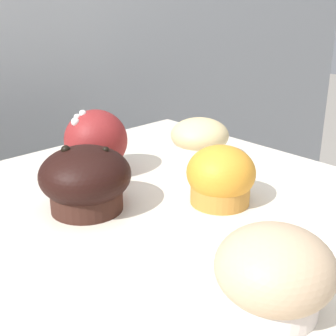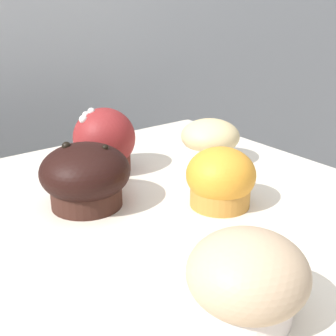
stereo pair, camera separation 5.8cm
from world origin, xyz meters
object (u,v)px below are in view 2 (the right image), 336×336
object	(u,v)px
muffin_back_right	(85,177)
muffin_front_left	(105,143)
muffin_back_left	(210,141)
muffin_front_center	(221,180)
muffin_front_right	(247,279)

from	to	relation	value
muffin_back_right	muffin_front_left	world-z (taller)	muffin_front_left
muffin_back_left	muffin_front_center	bearing A→B (deg)	-127.17
muffin_front_center	muffin_back_right	xyz separation A→B (m)	(-0.13, 0.10, 0.00)
muffin_front_center	muffin_front_left	bearing A→B (deg)	106.56
muffin_front_center	muffin_back_left	xyz separation A→B (m)	(0.09, 0.12, -0.00)
muffin_front_left	muffin_back_right	bearing A→B (deg)	-131.60
muffin_back_left	muffin_back_right	size ratio (longest dim) A/B	0.81
muffin_front_right	muffin_back_left	bearing A→B (deg)	52.69
muffin_front_center	muffin_front_left	size ratio (longest dim) A/B	0.89
muffin_front_right	muffin_front_center	bearing A→B (deg)	52.59
muffin_front_left	muffin_front_right	xyz separation A→B (m)	(-0.07, -0.35, -0.01)
muffin_front_left	muffin_front_right	world-z (taller)	muffin_front_left
muffin_front_center	muffin_front_left	xyz separation A→B (m)	(-0.06, 0.19, 0.01)
muffin_front_center	muffin_front_right	distance (m)	0.21
muffin_back_left	muffin_back_right	xyz separation A→B (m)	(-0.22, -0.02, 0.00)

